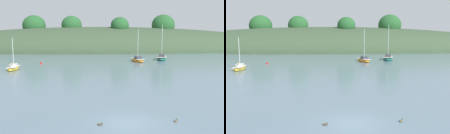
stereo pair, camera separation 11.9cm
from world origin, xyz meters
TOP-DOWN VIEW (x-y plane):
  - ground_plane at (0.00, 0.00)m, footprint 400.00×400.00m
  - far_shoreline_hill at (-0.06, 75.94)m, footprint 150.00×36.00m
  - sailboat_blue_center at (6.69, 37.98)m, footprint 2.94×5.77m
  - sailboat_yellow_far at (13.11, 41.37)m, footprint 3.77×6.90m
  - sailboat_white_near at (-16.68, 26.31)m, footprint 1.91×4.73m
  - mooring_buoy_inner at (-14.00, 34.61)m, footprint 0.44×0.44m
  - duck_lone_left at (-1.84, -0.07)m, footprint 0.43×0.21m
  - duck_trailing at (3.41, 0.33)m, footprint 0.36×0.37m

SIDE VIEW (x-z plane):
  - ground_plane at x=0.00m, z-range 0.00..0.00m
  - duck_lone_left at x=-1.84m, z-range -0.07..0.17m
  - duck_trailing at x=3.41m, z-range -0.07..0.17m
  - mooring_buoy_inner at x=-14.00m, z-range -0.15..0.39m
  - far_shoreline_hill at x=-0.06m, z-range -11.05..11.37m
  - sailboat_white_near at x=-16.68m, z-range -2.52..3.14m
  - sailboat_blue_center at x=6.69m, z-range -3.33..4.04m
  - sailboat_yellow_far at x=13.11m, z-range -3.89..4.70m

